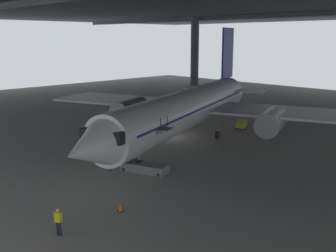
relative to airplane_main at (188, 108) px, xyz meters
name	(u,v)px	position (x,y,z in m)	size (l,w,h in m)	color
ground_plane	(165,136)	(-3.39, -0.22, -3.62)	(110.00, 110.00, 0.00)	gray
hangar_structure	(240,2)	(-3.45, 13.55, 12.01)	(121.00, 99.00, 16.25)	#4C4F54
airplane_main	(188,108)	(0.00, 0.00, 0.00)	(38.48, 38.71, 12.37)	white
boarding_stairs	(145,163)	(4.45, -10.13, -2.87)	(4.60, 2.83, 4.85)	slate
crew_worker_near_nose	(58,220)	(9.47, -21.13, -2.67)	(0.50, 0.36, 1.66)	#232838
crew_worker_by_stairs	(110,161)	(2.32, -12.21, -2.72)	(0.51, 0.35, 1.59)	#232838
traffic_cone_orange	(120,207)	(9.36, -16.62, -3.33)	(0.36, 0.36, 0.60)	black
baggage_tug	(241,124)	(0.39, 9.42, -3.09)	(2.11, 2.51, 0.90)	yellow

